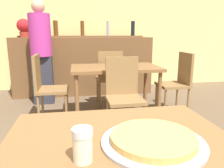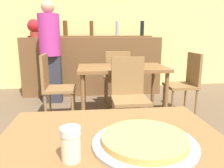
% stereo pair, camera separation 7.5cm
% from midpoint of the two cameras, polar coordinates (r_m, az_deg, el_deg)
% --- Properties ---
extents(wall_back, '(8.00, 0.05, 2.80)m').
position_cam_midpoint_polar(wall_back, '(4.81, -5.02, 15.84)').
color(wall_back, '#EAD684').
rests_on(wall_back, ground_plane).
extents(dining_table_near, '(0.90, 0.74, 0.74)m').
position_cam_midpoint_polar(dining_table_near, '(0.91, 2.85, -20.23)').
color(dining_table_near, brown).
rests_on(dining_table_near, ground_plane).
extents(dining_table_far, '(1.18, 0.70, 0.72)m').
position_cam_midpoint_polar(dining_table_far, '(2.96, 3.37, 3.03)').
color(dining_table_far, brown).
rests_on(dining_table_far, ground_plane).
extents(bar_counter, '(2.60, 0.56, 1.09)m').
position_cam_midpoint_polar(bar_counter, '(4.34, -4.63, 4.86)').
color(bar_counter, brown).
rests_on(bar_counter, ground_plane).
extents(bar_back_shelf, '(2.39, 0.24, 0.32)m').
position_cam_midpoint_polar(bar_back_shelf, '(4.44, -4.69, 12.89)').
color(bar_back_shelf, brown).
rests_on(bar_back_shelf, bar_counter).
extents(chair_far_side_front, '(0.40, 0.40, 0.89)m').
position_cam_midpoint_polar(chair_far_side_front, '(2.49, 5.33, -1.92)').
color(chair_far_side_front, olive).
rests_on(chair_far_side_front, ground_plane).
extents(chair_far_side_back, '(0.40, 0.40, 0.89)m').
position_cam_midpoint_polar(chair_far_side_back, '(3.49, 1.91, 2.40)').
color(chair_far_side_back, olive).
rests_on(chair_far_side_back, ground_plane).
extents(chair_far_side_left, '(0.40, 0.40, 0.89)m').
position_cam_midpoint_polar(chair_far_side_left, '(2.98, -14.40, 0.17)').
color(chair_far_side_left, olive).
rests_on(chair_far_side_left, ground_plane).
extents(chair_far_side_right, '(0.40, 0.40, 0.89)m').
position_cam_midpoint_polar(chair_far_side_right, '(3.27, 19.45, 0.95)').
color(chair_far_side_right, olive).
rests_on(chair_far_side_right, ground_plane).
extents(pizza_tray, '(0.39, 0.39, 0.04)m').
position_cam_midpoint_polar(pizza_tray, '(0.85, 11.15, -14.40)').
color(pizza_tray, '#A3A3A8').
rests_on(pizza_tray, dining_table_near).
extents(cheese_shaker, '(0.07, 0.07, 0.11)m').
position_cam_midpoint_polar(cheese_shaker, '(0.73, -7.74, -15.23)').
color(cheese_shaker, beige).
rests_on(cheese_shaker, dining_table_near).
extents(person_standing, '(0.34, 0.34, 1.67)m').
position_cam_midpoint_polar(person_standing, '(3.77, -15.29, 8.76)').
color(person_standing, '#2D2D38').
rests_on(person_standing, ground_plane).
extents(potted_plant, '(0.24, 0.24, 0.33)m').
position_cam_midpoint_polar(potted_plant, '(4.35, -19.19, 13.85)').
color(potted_plant, maroon).
rests_on(potted_plant, bar_counter).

